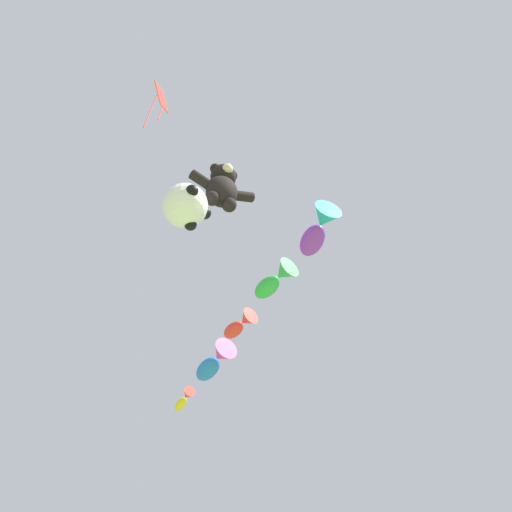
# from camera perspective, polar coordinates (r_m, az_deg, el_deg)

# --- Properties ---
(teddy_bear_kite) EXTENTS (1.86, 0.82, 1.89)m
(teddy_bear_kite) POSITION_cam_1_polar(r_m,az_deg,el_deg) (13.42, -3.87, 7.91)
(teddy_bear_kite) COLOR black
(soccer_ball_kite) EXTENTS (1.19, 1.18, 1.09)m
(soccer_ball_kite) POSITION_cam_1_polar(r_m,az_deg,el_deg) (11.93, -8.04, 5.68)
(soccer_ball_kite) COLOR white
(fish_kite_violet) EXTENTS (1.00, 1.97, 0.91)m
(fish_kite_violet) POSITION_cam_1_polar(r_m,az_deg,el_deg) (15.93, 7.12, 3.07)
(fish_kite_violet) COLOR purple
(fish_kite_emerald) EXTENTS (1.17, 1.93, 0.83)m
(fish_kite_emerald) POSITION_cam_1_polar(r_m,az_deg,el_deg) (17.61, 2.22, -2.75)
(fish_kite_emerald) COLOR green
(fish_kite_crimson) EXTENTS (1.06, 1.67, 0.73)m
(fish_kite_crimson) POSITION_cam_1_polar(r_m,az_deg,el_deg) (19.56, -1.85, -7.85)
(fish_kite_crimson) COLOR red
(fish_kite_cobalt) EXTENTS (1.18, 2.38, 0.99)m
(fish_kite_cobalt) POSITION_cam_1_polar(r_m,az_deg,el_deg) (21.05, -4.76, -11.92)
(fish_kite_cobalt) COLOR blue
(fish_kite_goldfin) EXTENTS (0.53, 1.57, 0.51)m
(fish_kite_goldfin) POSITION_cam_1_polar(r_m,az_deg,el_deg) (22.99, -8.21, -15.92)
(fish_kite_goldfin) COLOR yellow
(diamond_kite) EXTENTS (0.75, 0.87, 2.85)m
(diamond_kite) POSITION_cam_1_polar(r_m,az_deg,el_deg) (16.61, -10.88, 17.14)
(diamond_kite) COLOR red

